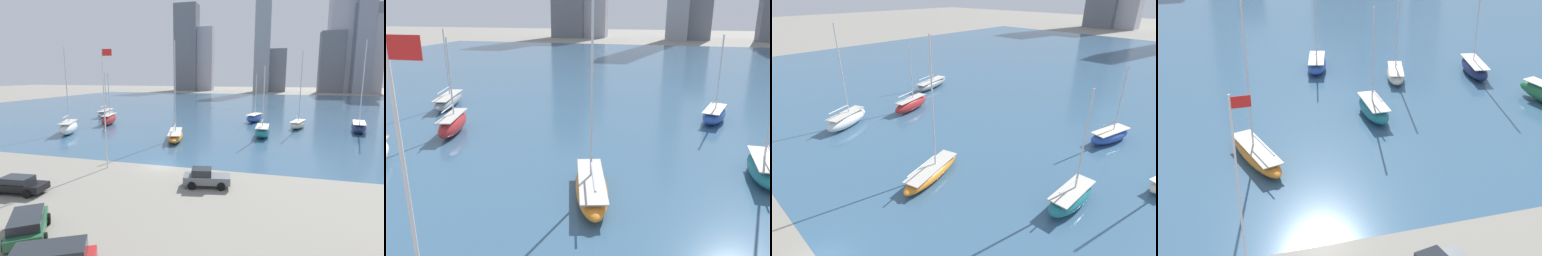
# 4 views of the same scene
# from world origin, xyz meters

# --- Properties ---
(harbor_water) EXTENTS (180.00, 140.00, 0.00)m
(harbor_water) POSITION_xyz_m (0.00, 70.00, 0.00)
(harbor_water) COLOR #385B7A
(harbor_water) RESTS_ON ground_plane
(flag_pole) EXTENTS (1.24, 0.14, 13.21)m
(flag_pole) POSITION_xyz_m (-5.55, -2.42, 7.10)
(flag_pole) COLOR silver
(flag_pole) RESTS_ON ground_plane
(sailboat_orange) EXTENTS (4.85, 9.89, 15.68)m
(sailboat_orange) POSITION_xyz_m (-2.99, 13.73, 0.85)
(sailboat_orange) COLOR orange
(sailboat_orange) RESTS_ON harbor_water
(sailboat_red) EXTENTS (3.86, 8.15, 10.79)m
(sailboat_red) POSITION_xyz_m (-21.54, 24.61, 1.15)
(sailboat_red) COLOR #B72828
(sailboat_red) RESTS_ON harbor_water
(sailboat_teal) EXTENTS (2.60, 7.38, 11.92)m
(sailboat_teal) POSITION_xyz_m (10.45, 20.22, 1.01)
(sailboat_teal) COLOR #1E757F
(sailboat_teal) RESTS_ON harbor_water
(sailboat_gray) EXTENTS (4.94, 10.43, 11.03)m
(sailboat_gray) POSITION_xyz_m (-28.97, 35.39, 0.92)
(sailboat_gray) COLOR gray
(sailboat_gray) RESTS_ON harbor_water
(sailboat_blue) EXTENTS (4.29, 7.76, 10.75)m
(sailboat_blue) POSITION_xyz_m (7.94, 36.84, 0.95)
(sailboat_blue) COLOR #284CA8
(sailboat_blue) RESTS_ON harbor_water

